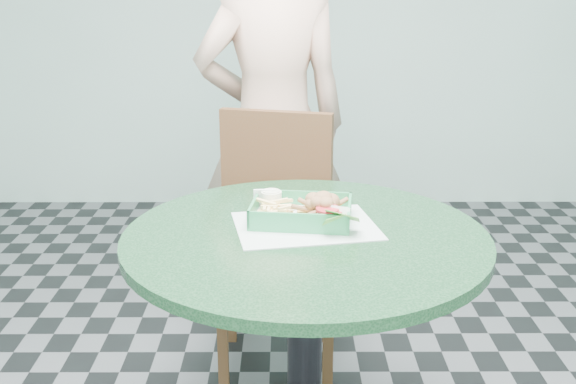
{
  "coord_description": "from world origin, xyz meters",
  "views": [
    {
      "loc": [
        -0.05,
        -1.6,
        1.4
      ],
      "look_at": [
        -0.04,
        0.1,
        0.85
      ],
      "focal_mm": 42.0,
      "sensor_mm": 36.0,
      "label": 1
    }
  ],
  "objects_px": {
    "dining_chair": "(276,224)",
    "food_basket": "(301,223)",
    "diner_person": "(273,106)",
    "cafe_table": "(305,300)",
    "crab_sandwich": "(322,212)",
    "sauce_ramekin": "(269,204)"
  },
  "relations": [
    {
      "from": "cafe_table",
      "to": "dining_chair",
      "type": "xyz_separation_m",
      "value": [
        -0.09,
        0.69,
        -0.05
      ]
    },
    {
      "from": "dining_chair",
      "to": "food_basket",
      "type": "relative_size",
      "value": 3.56
    },
    {
      "from": "cafe_table",
      "to": "diner_person",
      "type": "relative_size",
      "value": 0.52
    },
    {
      "from": "sauce_ramekin",
      "to": "food_basket",
      "type": "bearing_deg",
      "value": -32.75
    },
    {
      "from": "dining_chair",
      "to": "crab_sandwich",
      "type": "height_order",
      "value": "dining_chair"
    },
    {
      "from": "sauce_ramekin",
      "to": "cafe_table",
      "type": "bearing_deg",
      "value": -55.34
    },
    {
      "from": "diner_person",
      "to": "food_basket",
      "type": "distance_m",
      "value": 0.92
    },
    {
      "from": "cafe_table",
      "to": "diner_person",
      "type": "xyz_separation_m",
      "value": [
        -0.1,
        0.99,
        0.33
      ]
    },
    {
      "from": "dining_chair",
      "to": "diner_person",
      "type": "relative_size",
      "value": 0.51
    },
    {
      "from": "diner_person",
      "to": "crab_sandwich",
      "type": "distance_m",
      "value": 0.93
    },
    {
      "from": "dining_chair",
      "to": "crab_sandwich",
      "type": "distance_m",
      "value": 0.69
    },
    {
      "from": "dining_chair",
      "to": "food_basket",
      "type": "bearing_deg",
      "value": -68.26
    },
    {
      "from": "cafe_table",
      "to": "crab_sandwich",
      "type": "height_order",
      "value": "crab_sandwich"
    },
    {
      "from": "sauce_ramekin",
      "to": "diner_person",
      "type": "bearing_deg",
      "value": 90.23
    },
    {
      "from": "dining_chair",
      "to": "diner_person",
      "type": "distance_m",
      "value": 0.48
    },
    {
      "from": "diner_person",
      "to": "food_basket",
      "type": "height_order",
      "value": "diner_person"
    },
    {
      "from": "diner_person",
      "to": "cafe_table",
      "type": "bearing_deg",
      "value": 85.94
    },
    {
      "from": "diner_person",
      "to": "sauce_ramekin",
      "type": "distance_m",
      "value": 0.85
    },
    {
      "from": "dining_chair",
      "to": "food_basket",
      "type": "xyz_separation_m",
      "value": [
        0.08,
        -0.61,
        0.23
      ]
    },
    {
      "from": "cafe_table",
      "to": "crab_sandwich",
      "type": "bearing_deg",
      "value": 57.18
    },
    {
      "from": "diner_person",
      "to": "crab_sandwich",
      "type": "bearing_deg",
      "value": 89.23
    },
    {
      "from": "dining_chair",
      "to": "food_basket",
      "type": "height_order",
      "value": "dining_chair"
    }
  ]
}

